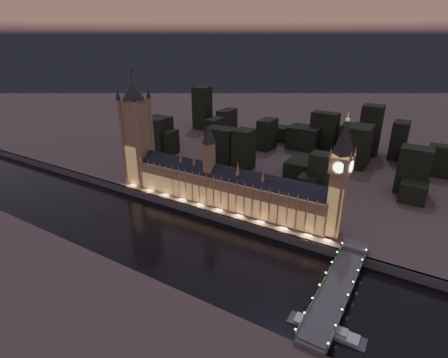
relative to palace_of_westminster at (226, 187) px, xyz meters
The scene contains 9 objects.
ground_plane 67.21m from the palace_of_westminster, 92.60° to the right, with size 2000.00×2000.00×0.00m, color black.
north_bank 458.80m from the palace_of_westminster, 90.35° to the left, with size 2000.00×960.00×8.00m, color #4D403E.
embankment_wall 30.64m from the palace_of_westminster, 97.69° to the right, with size 2000.00×2.50×8.00m, color #4E4A50.
palace_of_westminster is the anchor object (origin of this frame).
victoria_tower 120.68m from the palace_of_westminster, behind, with size 31.68×31.68×123.37m.
elizabeth_tower 112.08m from the palace_of_westminster, ahead, with size 18.00×18.00×102.59m.
westminster_bridge 144.22m from the palace_of_westminster, 27.17° to the right, with size 18.83×113.00×15.90m.
river_boat 164.95m from the palace_of_westminster, 37.32° to the right, with size 46.16×11.99×4.50m.
city_backdrop 187.37m from the palace_of_westminster, 78.96° to the left, with size 483.48×215.63×72.64m.
Camera 1 is at (162.76, -203.37, 163.48)m, focal length 28.00 mm.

